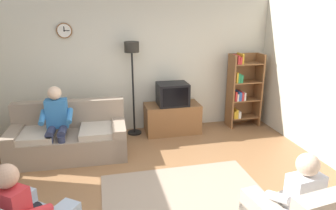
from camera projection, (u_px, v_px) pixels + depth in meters
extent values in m
plane|color=#8C603D|center=(163.00, 199.00, 3.99)|extent=(12.00, 12.00, 0.00)
cube|color=beige|center=(136.00, 65.00, 6.06)|extent=(6.20, 0.12, 2.70)
cylinder|color=brown|center=(64.00, 31.00, 5.50)|extent=(0.28, 0.03, 0.28)
cylinder|color=white|center=(64.00, 31.00, 5.49)|extent=(0.24, 0.01, 0.24)
cube|color=black|center=(64.00, 29.00, 5.47)|extent=(0.02, 0.01, 0.09)
cube|color=black|center=(66.00, 31.00, 5.49)|extent=(0.11, 0.01, 0.01)
cube|color=gray|center=(70.00, 145.00, 5.11)|extent=(1.93, 0.90, 0.42)
cube|color=gray|center=(69.00, 114.00, 5.31)|extent=(1.91, 0.26, 0.48)
cube|color=gray|center=(119.00, 138.00, 5.24)|extent=(0.25, 0.85, 0.56)
cube|color=gray|center=(16.00, 146.00, 4.93)|extent=(0.25, 0.85, 0.56)
cube|color=#BCAD99|center=(99.00, 130.00, 5.07)|extent=(0.62, 0.70, 0.10)
cube|color=#BCAD99|center=(36.00, 135.00, 4.89)|extent=(0.62, 0.70, 0.10)
cube|color=brown|center=(172.00, 118.00, 6.14)|extent=(1.10, 0.56, 0.60)
cube|color=black|center=(169.00, 113.00, 6.37)|extent=(1.10, 0.04, 0.03)
cube|color=black|center=(173.00, 94.00, 5.97)|extent=(0.60, 0.48, 0.44)
cube|color=black|center=(176.00, 97.00, 5.74)|extent=(0.50, 0.01, 0.36)
cube|color=brown|center=(230.00, 92.00, 6.32)|extent=(0.04, 0.36, 1.55)
cube|color=brown|center=(258.00, 90.00, 6.45)|extent=(0.04, 0.36, 1.55)
cube|color=brown|center=(241.00, 89.00, 6.54)|extent=(0.64, 0.02, 1.55)
cube|color=brown|center=(242.00, 116.00, 6.56)|extent=(0.60, 0.34, 0.02)
cube|color=gold|center=(232.00, 114.00, 6.46)|extent=(0.04, 0.28, 0.16)
cube|color=gold|center=(235.00, 113.00, 6.46)|extent=(0.05, 0.28, 0.19)
cube|color=silver|center=(237.00, 113.00, 6.48)|extent=(0.06, 0.28, 0.15)
cube|color=brown|center=(244.00, 99.00, 6.44)|extent=(0.60, 0.34, 0.02)
cube|color=red|center=(234.00, 95.00, 6.34)|extent=(0.04, 0.28, 0.20)
cube|color=silver|center=(235.00, 96.00, 6.35)|extent=(0.03, 0.28, 0.15)
cube|color=#2D59A5|center=(238.00, 95.00, 6.36)|extent=(0.06, 0.28, 0.19)
cube|color=red|center=(240.00, 95.00, 6.37)|extent=(0.04, 0.28, 0.18)
cube|color=silver|center=(242.00, 95.00, 6.38)|extent=(0.04, 0.28, 0.17)
cube|color=brown|center=(245.00, 82.00, 6.33)|extent=(0.60, 0.34, 0.02)
cube|color=gold|center=(235.00, 77.00, 6.22)|extent=(0.03, 0.28, 0.22)
cube|color=#267F4C|center=(237.00, 77.00, 6.23)|extent=(0.04, 0.28, 0.20)
cube|color=#267F4C|center=(239.00, 78.00, 6.25)|extent=(0.05, 0.28, 0.17)
cube|color=brown|center=(247.00, 63.00, 6.21)|extent=(0.60, 0.34, 0.02)
cube|color=red|center=(236.00, 59.00, 6.11)|extent=(0.04, 0.28, 0.17)
cube|color=red|center=(238.00, 60.00, 6.12)|extent=(0.04, 0.28, 0.14)
cube|color=gold|center=(240.00, 58.00, 6.12)|extent=(0.03, 0.28, 0.21)
cylinder|color=black|center=(135.00, 132.00, 6.15)|extent=(0.28, 0.28, 0.03)
cylinder|color=black|center=(133.00, 93.00, 5.90)|extent=(0.04, 0.04, 1.70)
cylinder|color=black|center=(132.00, 47.00, 5.63)|extent=(0.28, 0.28, 0.20)
cube|color=gray|center=(187.00, 199.00, 3.99)|extent=(2.20, 1.70, 0.01)
cube|color=#3372B2|center=(57.00, 113.00, 4.95)|extent=(0.35, 0.21, 0.48)
sphere|color=beige|center=(54.00, 93.00, 4.84)|extent=(0.22, 0.22, 0.22)
cylinder|color=#2D334C|center=(63.00, 131.00, 4.86)|extent=(0.14, 0.38, 0.13)
cylinder|color=#2D334C|center=(51.00, 132.00, 4.83)|extent=(0.14, 0.38, 0.13)
cylinder|color=#2D334C|center=(63.00, 152.00, 4.77)|extent=(0.11, 0.11, 0.52)
cylinder|color=#2D334C|center=(51.00, 153.00, 4.73)|extent=(0.11, 0.11, 0.52)
cylinder|color=#3372B2|center=(70.00, 116.00, 4.90)|extent=(0.10, 0.33, 0.20)
cylinder|color=#3372B2|center=(42.00, 117.00, 4.82)|extent=(0.10, 0.33, 0.20)
sphere|color=tan|center=(6.00, 176.00, 2.63)|extent=(0.22, 0.22, 0.22)
cylinder|color=red|center=(5.00, 201.00, 2.90)|extent=(0.27, 0.32, 0.20)
cube|color=silver|center=(304.00, 197.00, 2.93)|extent=(0.36, 0.24, 0.48)
sphere|color=beige|center=(308.00, 164.00, 2.83)|extent=(0.22, 0.22, 0.22)
cylinder|color=#4C4742|center=(280.00, 209.00, 3.14)|extent=(0.18, 0.39, 0.13)
cylinder|color=#4C4742|center=(294.00, 205.00, 3.20)|extent=(0.18, 0.39, 0.13)
cylinder|color=silver|center=(279.00, 198.00, 2.95)|extent=(0.13, 0.34, 0.20)
cylinder|color=silver|center=(312.00, 189.00, 3.09)|extent=(0.13, 0.34, 0.20)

